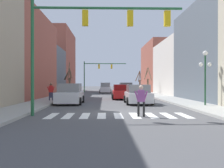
{
  "coord_description": "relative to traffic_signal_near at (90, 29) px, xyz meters",
  "views": [
    {
      "loc": [
        -0.73,
        -15.44,
        1.78
      ],
      "look_at": [
        0.5,
        28.9,
        1.59
      ],
      "focal_mm": 42.0,
      "sensor_mm": 36.0,
      "label": 1
    }
  ],
  "objects": [
    {
      "name": "sidewalk_right",
      "position": [
        7.76,
        1.21,
        -4.62
      ],
      "size": [
        2.64,
        90.0,
        0.15
      ],
      "color": "#9E9E99",
      "rests_on": "ground_plane"
    },
    {
      "name": "street_tree_right_far",
      "position": [
        7.58,
        36.41,
        -2.75
      ],
      "size": [
        1.4,
        1.64,
        4.02
      ],
      "color": "brown",
      "rests_on": "sidewalk_right"
    },
    {
      "name": "pedestrian_on_right_sidewalk",
      "position": [
        -5.08,
        14.62,
        -3.55
      ],
      "size": [
        0.23,
        0.72,
        1.68
      ],
      "rotation": [
        0.0,
        0.0,
        4.74
      ],
      "color": "#282D47",
      "rests_on": "sidewalk_left"
    },
    {
      "name": "building_row_left",
      "position": [
        -8.97,
        21.33,
        0.62
      ],
      "size": [
        6.0,
        51.5,
        12.26
      ],
      "color": "tan",
      "rests_on": "ground_plane"
    },
    {
      "name": "pedestrian_on_left_sidewalk",
      "position": [
        2.73,
        -0.55,
        -3.72
      ],
      "size": [
        0.72,
        0.26,
        1.66
      ],
      "rotation": [
        0.0,
        0.0,
        6.16
      ],
      "color": "black",
      "rests_on": "ground_plane"
    },
    {
      "name": "building_row_right",
      "position": [
        12.08,
        20.79,
        -0.28
      ],
      "size": [
        6.0,
        50.01,
        9.64
      ],
      "color": "#BCB299",
      "rests_on": "ground_plane"
    },
    {
      "name": "street_tree_right_mid",
      "position": [
        7.5,
        26.08,
        -2.72
      ],
      "size": [
        1.07,
        1.82,
        4.05
      ],
      "color": "brown",
      "rests_on": "sidewalk_right"
    },
    {
      "name": "car_parked_right_far",
      "position": [
        0.93,
        31.88,
        -3.86
      ],
      "size": [
        2.02,
        4.52,
        1.81
      ],
      "rotation": [
        0.0,
        0.0,
        -1.57
      ],
      "color": "silver",
      "rests_on": "ground_plane"
    },
    {
      "name": "street_tree_left_near",
      "position": [
        -4.62,
        25.92,
        -2.45
      ],
      "size": [
        1.56,
        2.12,
        4.75
      ],
      "color": "brown",
      "rests_on": "sidewalk_left"
    },
    {
      "name": "car_at_intersection",
      "position": [
        2.65,
        14.2,
        -3.94
      ],
      "size": [
        2.12,
        4.22,
        1.6
      ],
      "rotation": [
        0.0,
        0.0,
        1.57
      ],
      "color": "red",
      "rests_on": "ground_plane"
    },
    {
      "name": "car_parked_left_mid",
      "position": [
        5.22,
        38.64,
        -3.96
      ],
      "size": [
        2.21,
        4.78,
        1.56
      ],
      "rotation": [
        0.0,
        0.0,
        1.57
      ],
      "color": "white",
      "rests_on": "ground_plane"
    },
    {
      "name": "sidewalk_left",
      "position": [
        -4.65,
        1.21,
        -4.62
      ],
      "size": [
        2.64,
        90.0,
        0.15
      ],
      "color": "#9E9E99",
      "rests_on": "ground_plane"
    },
    {
      "name": "crosswalk_stripes",
      "position": [
        1.55,
        -0.04,
        -4.69
      ],
      "size": [
        7.65,
        2.6,
        0.01
      ],
      "color": "white",
      "rests_on": "ground_plane"
    },
    {
      "name": "car_parked_right_mid",
      "position": [
        -2.12,
        7.95,
        -3.89
      ],
      "size": [
        2.18,
        4.68,
        1.73
      ],
      "rotation": [
        0.0,
        0.0,
        1.57
      ],
      "color": "silver",
      "rests_on": "ground_plane"
    },
    {
      "name": "traffic_signal_near",
      "position": [
        0.0,
        0.0,
        0.0
      ],
      "size": [
        8.23,
        0.28,
        6.24
      ],
      "color": "#236038",
      "rests_on": "ground_plane"
    },
    {
      "name": "street_lamp_right_corner",
      "position": [
        8.18,
        4.72,
        -1.71
      ],
      "size": [
        0.95,
        0.36,
        3.98
      ],
      "color": "#1E4C2D",
      "rests_on": "sidewalk_right"
    },
    {
      "name": "car_parked_left_far",
      "position": [
        3.7,
        21.74,
        -3.86
      ],
      "size": [
        2.01,
        4.56,
        1.81
      ],
      "rotation": [
        0.0,
        0.0,
        1.57
      ],
      "color": "gray",
      "rests_on": "ground_plane"
    },
    {
      "name": "ground_plane",
      "position": [
        1.55,
        1.21,
        -4.7
      ],
      "size": [
        240.0,
        240.0,
        0.0
      ],
      "primitive_type": "plane",
      "color": "#4C4C4F"
    },
    {
      "name": "pedestrian_crossing_street",
      "position": [
        -4.21,
        10.34,
        -3.61
      ],
      "size": [
        0.68,
        0.26,
        1.59
      ],
      "rotation": [
        0.0,
        0.0,
        3.29
      ],
      "color": "#282D47",
      "rests_on": "sidewalk_left"
    },
    {
      "name": "car_parked_right_near",
      "position": [
        3.64,
        7.91,
        -3.93
      ],
      "size": [
        2.19,
        4.63,
        1.63
      ],
      "rotation": [
        0.0,
        0.0,
        1.57
      ],
      "color": "silver",
      "rests_on": "ground_plane"
    },
    {
      "name": "traffic_signal_far",
      "position": [
        -0.6,
        35.79,
        -0.37
      ],
      "size": [
        8.11,
        0.28,
        5.86
      ],
      "color": "#236038",
      "rests_on": "ground_plane"
    }
  ]
}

